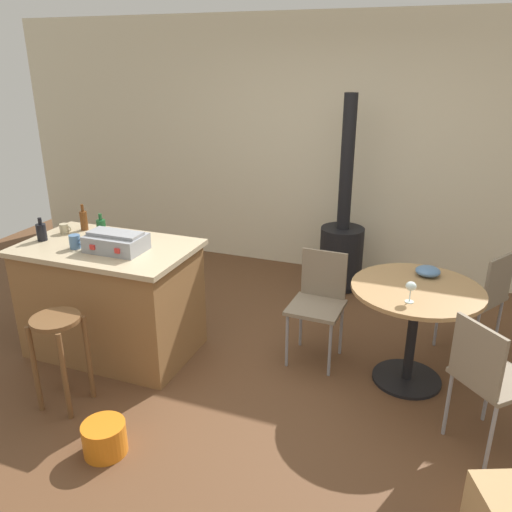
% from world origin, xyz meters
% --- Properties ---
extents(ground_plane, '(8.80, 8.80, 0.00)m').
position_xyz_m(ground_plane, '(0.00, 0.00, 0.00)').
color(ground_plane, brown).
extents(back_wall, '(8.00, 0.10, 2.70)m').
position_xyz_m(back_wall, '(0.00, 2.46, 1.35)').
color(back_wall, beige).
rests_on(back_wall, ground_plane).
extents(kitchen_island, '(1.34, 0.82, 0.91)m').
position_xyz_m(kitchen_island, '(-1.32, 0.08, 0.46)').
color(kitchen_island, olive).
rests_on(kitchen_island, ground_plane).
extents(wooden_stool, '(0.32, 0.32, 0.67)m').
position_xyz_m(wooden_stool, '(-1.21, -0.66, 0.49)').
color(wooden_stool, brown).
rests_on(wooden_stool, ground_plane).
extents(dining_table, '(0.92, 0.92, 0.76)m').
position_xyz_m(dining_table, '(0.98, 0.46, 0.58)').
color(dining_table, black).
rests_on(dining_table, ground_plane).
extents(folding_chair_near, '(0.55, 0.55, 0.87)m').
position_xyz_m(folding_chair_near, '(1.44, 1.08, 0.52)').
color(folding_chair_near, '#7F705B').
rests_on(folding_chair_near, ground_plane).
extents(folding_chair_far, '(0.42, 0.42, 0.86)m').
position_xyz_m(folding_chair_far, '(0.25, 0.56, 0.51)').
color(folding_chair_far, '#7F705B').
rests_on(folding_chair_far, ground_plane).
extents(folding_chair_left, '(0.57, 0.57, 0.88)m').
position_xyz_m(folding_chair_left, '(1.45, -0.11, 0.52)').
color(folding_chair_left, '#7F705B').
rests_on(folding_chair_left, ground_plane).
extents(wood_stove, '(0.44, 0.45, 1.96)m').
position_xyz_m(wood_stove, '(0.15, 1.95, 0.48)').
color(wood_stove, black).
rests_on(wood_stove, ground_plane).
extents(toolbox, '(0.43, 0.29, 0.15)m').
position_xyz_m(toolbox, '(-1.17, 0.01, 0.98)').
color(toolbox, gray).
rests_on(toolbox, kitchen_island).
extents(bottle_0, '(0.08, 0.08, 0.19)m').
position_xyz_m(bottle_0, '(-1.86, 0.00, 0.98)').
color(bottle_0, black).
rests_on(bottle_0, kitchen_island).
extents(bottle_1, '(0.07, 0.07, 0.19)m').
position_xyz_m(bottle_1, '(-1.48, 0.26, 0.98)').
color(bottle_1, '#194C23').
rests_on(bottle_1, kitchen_island).
extents(bottle_2, '(0.06, 0.06, 0.22)m').
position_xyz_m(bottle_2, '(-1.72, 0.34, 1.00)').
color(bottle_2, '#603314').
rests_on(bottle_2, kitchen_island).
extents(cup_0, '(0.11, 0.07, 0.08)m').
position_xyz_m(cup_0, '(-1.81, 0.20, 0.95)').
color(cup_0, tan).
rests_on(cup_0, kitchen_island).
extents(cup_1, '(0.12, 0.08, 0.11)m').
position_xyz_m(cup_1, '(-1.49, -0.06, 0.96)').
color(cup_1, '#4C7099').
rests_on(cup_1, kitchen_island).
extents(wine_glass, '(0.07, 0.07, 0.14)m').
position_xyz_m(wine_glass, '(0.94, 0.21, 0.87)').
color(wine_glass, silver).
rests_on(wine_glass, dining_table).
extents(serving_bowl, '(0.18, 0.18, 0.07)m').
position_xyz_m(serving_bowl, '(1.03, 0.71, 0.80)').
color(serving_bowl, '#4C7099').
rests_on(serving_bowl, dining_table).
extents(plastic_bucket, '(0.27, 0.27, 0.20)m').
position_xyz_m(plastic_bucket, '(-0.67, -0.97, 0.10)').
color(plastic_bucket, orange).
rests_on(plastic_bucket, ground_plane).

